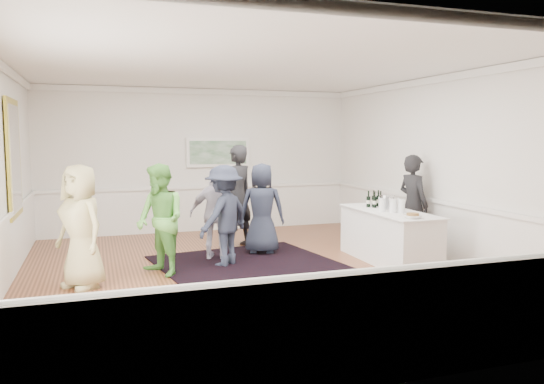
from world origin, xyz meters
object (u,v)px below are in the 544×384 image
object	(u,v)px
nut_bowl	(413,216)
ice_bucket	(387,203)
guest_navy	(262,208)
guest_dark_b	(237,196)
guest_green	(160,220)
guest_dark_a	(224,216)
serving_table	(389,236)
bartender	(413,205)
guest_lilac	(216,214)
guest_tan	(81,227)

from	to	relation	value
nut_bowl	ice_bucket	bearing A→B (deg)	81.26
guest_navy	nut_bowl	xyz separation A→B (m)	(1.75, -2.17, 0.09)
guest_dark_b	guest_navy	distance (m)	0.79
guest_green	ice_bucket	distance (m)	3.86
guest_dark_a	guest_navy	xyz separation A→B (m)	(0.87, 0.67, -0.01)
serving_table	ice_bucket	xyz separation A→B (m)	(0.06, 0.17, 0.55)
bartender	guest_navy	size ratio (longest dim) A/B	1.09
guest_green	nut_bowl	world-z (taller)	guest_green
guest_green	guest_dark_a	xyz separation A→B (m)	(1.08, 0.31, -0.03)
bartender	guest_green	bearing A→B (deg)	80.48
guest_green	guest_lilac	bearing A→B (deg)	101.87
ice_bucket	guest_dark_b	bearing A→B (deg)	139.71
guest_dark_b	nut_bowl	bearing A→B (deg)	97.49
guest_lilac	guest_dark_b	distance (m)	1.09
bartender	ice_bucket	size ratio (longest dim) A/B	6.97
guest_dark_a	ice_bucket	distance (m)	2.82
guest_green	guest_navy	xyz separation A→B (m)	(1.94, 0.98, -0.03)
nut_bowl	guest_tan	bearing A→B (deg)	169.86
guest_green	ice_bucket	bearing A→B (deg)	61.99
bartender	nut_bowl	xyz separation A→B (m)	(-0.84, -1.26, 0.01)
guest_lilac	nut_bowl	distance (m)	3.31
serving_table	guest_dark_b	size ratio (longest dim) A/B	1.10
guest_lilac	guest_green	bearing A→B (deg)	57.33
guest_lilac	guest_dark_b	size ratio (longest dim) A/B	0.81
guest_tan	guest_dark_b	size ratio (longest dim) A/B	0.89
serving_table	ice_bucket	size ratio (longest dim) A/B	8.39
guest_dark_a	ice_bucket	world-z (taller)	guest_dark_a
guest_dark_a	ice_bucket	xyz separation A→B (m)	(2.78, -0.48, 0.16)
guest_tan	nut_bowl	distance (m)	4.91
guest_green	ice_bucket	world-z (taller)	guest_green
guest_dark_b	serving_table	bearing A→B (deg)	108.79
guest_dark_a	bartender	bearing A→B (deg)	138.89
guest_green	guest_navy	size ratio (longest dim) A/B	1.04
serving_table	bartender	bearing A→B (deg)	28.78
guest_tan	guest_dark_a	distance (m)	2.31
ice_bucket	bartender	bearing A→B (deg)	18.80
guest_navy	guest_lilac	bearing A→B (deg)	31.46
bartender	nut_bowl	size ratio (longest dim) A/B	6.68
serving_table	guest_dark_b	xyz separation A→B (m)	(-2.14, 2.03, 0.54)
guest_lilac	serving_table	bearing A→B (deg)	177.19
bartender	nut_bowl	bearing A→B (deg)	135.99
bartender	guest_tan	world-z (taller)	bartender
guest_green	guest_dark_b	xyz separation A→B (m)	(1.66, 1.70, 0.12)
serving_table	guest_tan	distance (m)	4.96
guest_navy	nut_bowl	bearing A→B (deg)	149.46
guest_dark_a	nut_bowl	world-z (taller)	guest_dark_a
guest_dark_b	guest_tan	bearing A→B (deg)	8.16
ice_bucket	nut_bowl	distance (m)	1.04
guest_navy	nut_bowl	distance (m)	2.79
bartender	guest_navy	xyz separation A→B (m)	(-2.59, 0.91, -0.08)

